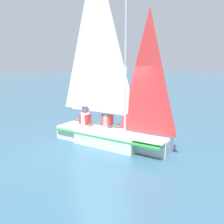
# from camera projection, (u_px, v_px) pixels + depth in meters

# --- Properties ---
(ground_plane) EXTENTS (260.00, 260.00, 0.00)m
(ground_plane) POSITION_uv_depth(u_px,v_px,m) (112.00, 143.00, 7.28)
(ground_plane) COLOR #38607A
(sailboat_main) EXTENTS (2.78, 4.04, 6.13)m
(sailboat_main) POSITION_uv_depth(u_px,v_px,m) (111.00, 115.00, 7.12)
(sailboat_main) COLOR silver
(sailboat_main) RESTS_ON ground_plane
(sailor_helm) EXTENTS (0.39, 0.42, 1.16)m
(sailor_helm) POSITION_uv_depth(u_px,v_px,m) (107.00, 123.00, 7.47)
(sailor_helm) COLOR black
(sailor_helm) RESTS_ON ground_plane
(sailor_crew) EXTENTS (0.39, 0.42, 1.16)m
(sailor_crew) POSITION_uv_depth(u_px,v_px,m) (85.00, 122.00, 7.54)
(sailor_crew) COLOR black
(sailor_crew) RESTS_ON ground_plane
(buoy_marker) EXTENTS (0.62, 0.62, 1.13)m
(buoy_marker) POSITION_uv_depth(u_px,v_px,m) (128.00, 109.00, 12.29)
(buoy_marker) COLOR red
(buoy_marker) RESTS_ON ground_plane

